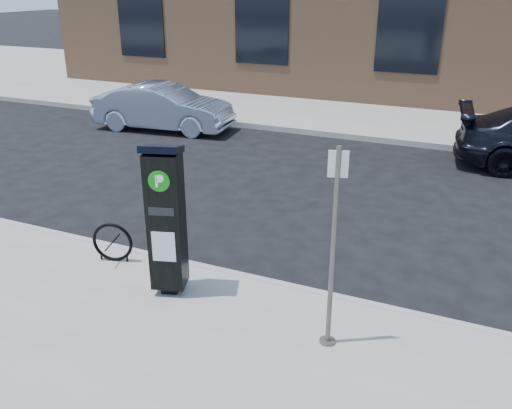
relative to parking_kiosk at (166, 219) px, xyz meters
The scene contains 8 objects.
ground 1.64m from the parking_kiosk, 45.00° to the left, with size 120.00×120.00×0.00m, color black.
sidewalk_far 14.85m from the parking_kiosk, 86.96° to the left, with size 60.00×12.00×0.15m, color gray.
curb_near 1.57m from the parking_kiosk, 44.27° to the left, with size 60.00×0.12×0.16m, color #9E9B93.
curb_far 8.91m from the parking_kiosk, 84.90° to the left, with size 60.00×0.12×0.16m, color #9E9B93.
parking_kiosk is the anchor object (origin of this frame).
sign_pole 2.26m from the parking_kiosk, ahead, with size 0.20×0.19×2.33m.
bike_rack 1.48m from the parking_kiosk, 162.86° to the left, with size 0.60×0.21×0.61m.
car_silver 9.18m from the parking_kiosk, 123.42° to the left, with size 1.38×3.95×1.30m, color #A0B0CC.
Camera 1 is at (2.79, -6.04, 3.99)m, focal length 38.00 mm.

